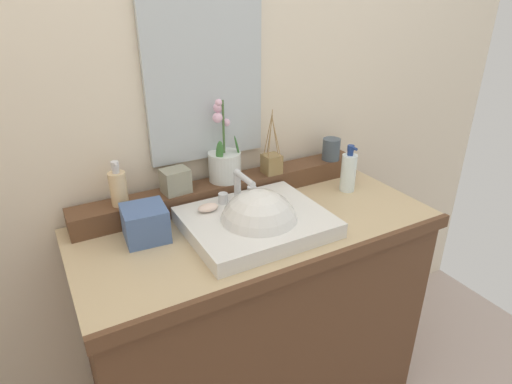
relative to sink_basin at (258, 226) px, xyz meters
The scene contains 13 objects.
wall_back 0.60m from the sink_basin, 86.89° to the left, with size 2.95×0.20×2.64m, color beige.
vanity_cabinet 0.46m from the sink_basin, 63.96° to the left, with size 1.20×0.56×0.89m.
back_ledge 0.26m from the sink_basin, 84.83° to the left, with size 1.12×0.11×0.07m, color brown.
sink_basin is the anchor object (origin of this frame).
soap_bar 0.17m from the sink_basin, 136.98° to the left, with size 0.07×0.04×0.02m, color beige.
potted_plant 0.30m from the sink_basin, 87.43° to the left, with size 0.12×0.12×0.30m.
soap_dispenser 0.46m from the sink_basin, 145.58° to the left, with size 0.06×0.06×0.15m.
tumbler_cup 0.54m from the sink_basin, 27.00° to the left, with size 0.07×0.07×0.09m, color #44515D.
reed_diffuser 0.32m from the sink_basin, 51.05° to the left, with size 0.06×0.12×0.24m.
trinket_box 0.33m from the sink_basin, 125.40° to the left, with size 0.09×0.07×0.08m, color gray.
lotion_bottle 0.47m from the sink_basin, 12.55° to the left, with size 0.06×0.06×0.18m.
tissue_box 0.35m from the sink_basin, 158.18° to the left, with size 0.13×0.13×0.11m, color #4A679C.
mirror 0.53m from the sink_basin, 94.16° to the left, with size 0.42×0.02×0.57m, color silver.
Camera 1 is at (-0.61, -1.09, 1.60)m, focal length 30.16 mm.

